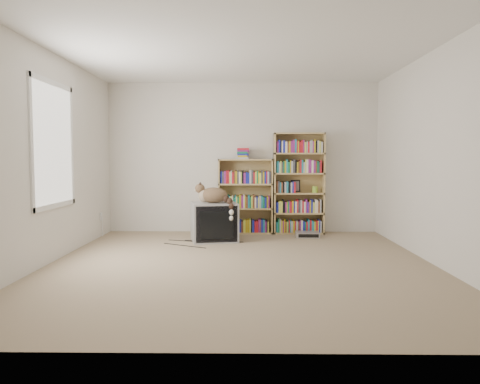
{
  "coord_description": "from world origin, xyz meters",
  "views": [
    {
      "loc": [
        0.07,
        -5.37,
        1.22
      ],
      "look_at": [
        -0.02,
        1.0,
        0.78
      ],
      "focal_mm": 35.0,
      "sensor_mm": 36.0,
      "label": 1
    }
  ],
  "objects_px": {
    "cat": "(216,197)",
    "bookcase_tall": "(299,185)",
    "bookcase_short": "(246,199)",
    "dvd_player": "(307,235)",
    "crt_tv": "(214,222)"
  },
  "relations": [
    {
      "from": "cat",
      "to": "dvd_player",
      "type": "distance_m",
      "value": 1.59
    },
    {
      "from": "bookcase_tall",
      "to": "crt_tv",
      "type": "bearing_deg",
      "value": -151.0
    },
    {
      "from": "dvd_player",
      "to": "crt_tv",
      "type": "bearing_deg",
      "value": -166.04
    },
    {
      "from": "cat",
      "to": "bookcase_tall",
      "type": "xyz_separation_m",
      "value": [
        1.32,
        0.81,
        0.13
      ]
    },
    {
      "from": "bookcase_tall",
      "to": "dvd_player",
      "type": "distance_m",
      "value": 0.87
    },
    {
      "from": "cat",
      "to": "bookcase_short",
      "type": "bearing_deg",
      "value": 64.98
    },
    {
      "from": "cat",
      "to": "bookcase_short",
      "type": "xyz_separation_m",
      "value": [
        0.44,
        0.82,
        -0.1
      ]
    },
    {
      "from": "cat",
      "to": "bookcase_short",
      "type": "height_order",
      "value": "bookcase_short"
    },
    {
      "from": "bookcase_tall",
      "to": "cat",
      "type": "bearing_deg",
      "value": -148.28
    },
    {
      "from": "cat",
      "to": "bookcase_tall",
      "type": "height_order",
      "value": "bookcase_tall"
    },
    {
      "from": "bookcase_short",
      "to": "dvd_player",
      "type": "height_order",
      "value": "bookcase_short"
    },
    {
      "from": "dvd_player",
      "to": "bookcase_short",
      "type": "bearing_deg",
      "value": 157.72
    },
    {
      "from": "cat",
      "to": "bookcase_tall",
      "type": "bearing_deg",
      "value": 34.83
    },
    {
      "from": "cat",
      "to": "dvd_player",
      "type": "xyz_separation_m",
      "value": [
        1.41,
        0.39,
        -0.62
      ]
    },
    {
      "from": "bookcase_short",
      "to": "cat",
      "type": "bearing_deg",
      "value": -118.13
    }
  ]
}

